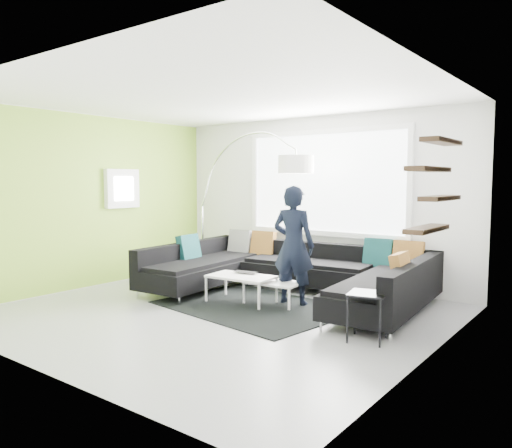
{
  "coord_description": "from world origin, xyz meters",
  "views": [
    {
      "loc": [
        4.27,
        -4.83,
        1.74
      ],
      "look_at": [
        -0.05,
        0.9,
        1.11
      ],
      "focal_mm": 35.0,
      "sensor_mm": 36.0,
      "label": 1
    }
  ],
  "objects_px": {
    "coffee_table": "(257,290)",
    "side_table": "(367,317)",
    "laptop": "(244,273)",
    "sectional_sofa": "(286,274)",
    "arc_lamp": "(202,207)",
    "person": "(293,245)"
  },
  "relations": [
    {
      "from": "arc_lamp",
      "to": "laptop",
      "type": "bearing_deg",
      "value": -24.12
    },
    {
      "from": "side_table",
      "to": "person",
      "type": "relative_size",
      "value": 0.32
    },
    {
      "from": "arc_lamp",
      "to": "side_table",
      "type": "xyz_separation_m",
      "value": [
        3.98,
        -1.66,
        -1.0
      ]
    },
    {
      "from": "coffee_table",
      "to": "side_table",
      "type": "xyz_separation_m",
      "value": [
        1.94,
        -0.6,
        0.07
      ]
    },
    {
      "from": "sectional_sofa",
      "to": "person",
      "type": "bearing_deg",
      "value": -39.83
    },
    {
      "from": "side_table",
      "to": "person",
      "type": "xyz_separation_m",
      "value": [
        -1.52,
        0.88,
        0.57
      ]
    },
    {
      "from": "side_table",
      "to": "laptop",
      "type": "relative_size",
      "value": 1.38
    },
    {
      "from": "sectional_sofa",
      "to": "coffee_table",
      "type": "distance_m",
      "value": 0.52
    },
    {
      "from": "sectional_sofa",
      "to": "side_table",
      "type": "xyz_separation_m",
      "value": [
        1.76,
        -1.05,
        -0.11
      ]
    },
    {
      "from": "coffee_table",
      "to": "person",
      "type": "distance_m",
      "value": 0.82
    },
    {
      "from": "sectional_sofa",
      "to": "coffee_table",
      "type": "relative_size",
      "value": 3.42
    },
    {
      "from": "person",
      "to": "coffee_table",
      "type": "bearing_deg",
      "value": 25.36
    },
    {
      "from": "side_table",
      "to": "person",
      "type": "distance_m",
      "value": 1.84
    },
    {
      "from": "sectional_sofa",
      "to": "arc_lamp",
      "type": "bearing_deg",
      "value": 160.27
    },
    {
      "from": "sectional_sofa",
      "to": "side_table",
      "type": "relative_size",
      "value": 7.73
    },
    {
      "from": "arc_lamp",
      "to": "sectional_sofa",
      "type": "bearing_deg",
      "value": -9.15
    },
    {
      "from": "coffee_table",
      "to": "laptop",
      "type": "distance_m",
      "value": 0.33
    },
    {
      "from": "coffee_table",
      "to": "arc_lamp",
      "type": "relative_size",
      "value": 0.47
    },
    {
      "from": "coffee_table",
      "to": "side_table",
      "type": "relative_size",
      "value": 2.26
    },
    {
      "from": "laptop",
      "to": "arc_lamp",
      "type": "bearing_deg",
      "value": 141.05
    },
    {
      "from": "arc_lamp",
      "to": "side_table",
      "type": "height_order",
      "value": "arc_lamp"
    },
    {
      "from": "sectional_sofa",
      "to": "arc_lamp",
      "type": "distance_m",
      "value": 2.47
    }
  ]
}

